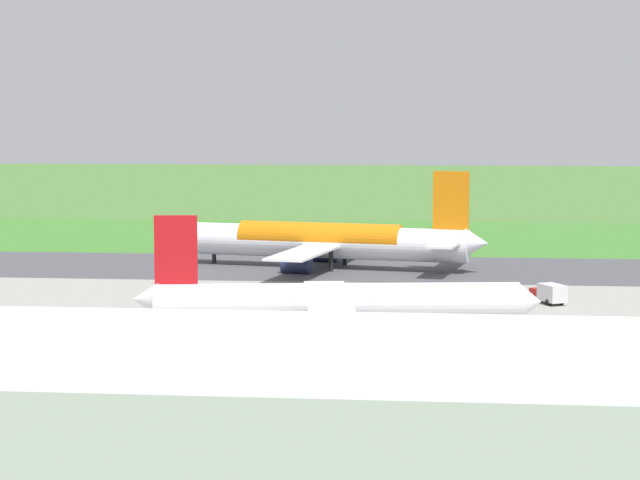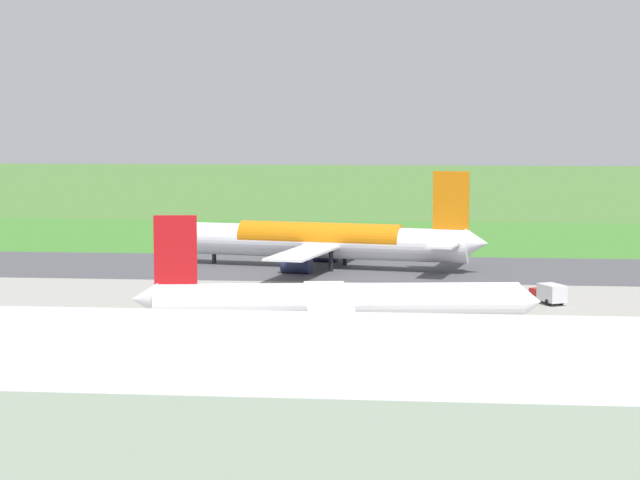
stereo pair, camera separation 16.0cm
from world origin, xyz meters
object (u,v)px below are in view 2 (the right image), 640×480
service_truck_fuel (549,293)px  no_stopping_sign (464,235)px  airliner_parked_mid (335,302)px  airliner_main (322,241)px  traffic_cone_orange (446,240)px

service_truck_fuel → no_stopping_sign: size_ratio=2.36×
airliner_parked_mid → no_stopping_sign: airliner_parked_mid is taller
airliner_parked_mid → service_truck_fuel: size_ratio=7.39×
airliner_main → service_truck_fuel: size_ratio=8.70×
airliner_main → no_stopping_sign: bearing=-120.2°
airliner_main → traffic_cone_orange: (-19.97, -43.22, -4.08)m
airliner_parked_mid → traffic_cone_orange: (-12.82, -100.17, -3.38)m
airliner_main → service_truck_fuel: 46.67m
airliner_main → traffic_cone_orange: bearing=-114.8°
airliner_parked_mid → traffic_cone_orange: bearing=-97.3°
traffic_cone_orange → airliner_main: bearing=65.2°
service_truck_fuel → traffic_cone_orange: (12.87, -76.25, -1.13)m
service_truck_fuel → no_stopping_sign: (9.51, -73.08, 0.16)m
airliner_parked_mid → no_stopping_sign: 98.37m
airliner_main → airliner_parked_mid: 57.41m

